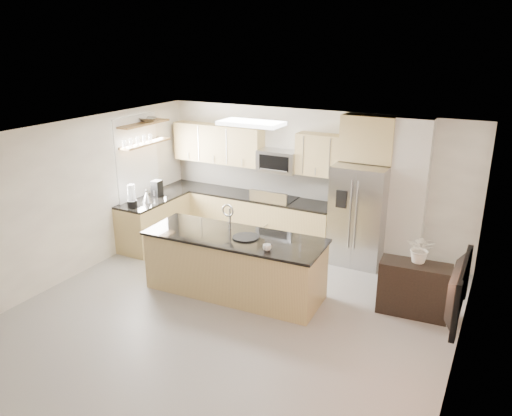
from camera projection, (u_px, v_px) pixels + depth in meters
The scene contains 27 objects.
floor at pixel (223, 322), 7.06m from camera, with size 6.50×6.50×0.00m, color gray.
ceiling at pixel (219, 141), 6.22m from camera, with size 6.00×6.50×0.02m, color silver.
wall_back at pixel (311, 179), 9.37m from camera, with size 6.00×0.02×2.60m, color white.
wall_front at pixel (5, 376), 3.92m from camera, with size 6.00×0.02×2.60m, color white.
wall_left at pixel (61, 204), 7.96m from camera, with size 0.02×6.50×2.60m, color white.
wall_right at pixel (461, 286), 5.32m from camera, with size 0.02×6.50×2.60m, color white.
back_counter at pixel (246, 216), 9.90m from camera, with size 3.55×0.66×1.44m.
left_counter at pixel (154, 221), 9.64m from camera, with size 0.66×1.50×0.92m.
range at pixel (275, 221), 9.62m from camera, with size 0.76×0.64×1.14m.
upper_cabinets at pixel (246, 147), 9.63m from camera, with size 3.50×0.33×0.75m.
microwave at pixel (278, 161), 9.35m from camera, with size 0.76×0.40×0.40m.
refrigerator at pixel (359, 215), 8.72m from camera, with size 0.92×0.78×1.78m.
partition_column at pixel (409, 195), 8.44m from camera, with size 0.60×0.30×2.60m, color beige.
window at pixel (137, 159), 9.39m from camera, with size 0.04×1.15×1.65m.
shelf_lower at pixel (145, 143), 9.32m from camera, with size 0.30×1.20×0.04m, color brown.
shelf_upper at pixel (143, 124), 9.20m from camera, with size 0.30×1.20×0.04m, color brown.
ceiling_fixture at pixel (251, 123), 7.75m from camera, with size 1.00×0.50×0.06m, color white.
island at pixel (235, 264), 7.75m from camera, with size 2.82×1.13×1.39m.
credenza at pixel (414, 289), 7.18m from camera, with size 0.99×0.41×0.79m, color black.
cup at pixel (267, 247), 7.05m from camera, with size 0.12×0.12×0.09m, color white.
platter at pixel (246, 237), 7.51m from camera, with size 0.40×0.40×0.02m, color black.
blender at pixel (132, 197), 8.96m from camera, with size 0.18×0.18×0.42m.
kettle at pixel (147, 197), 9.25m from camera, with size 0.19×0.19×0.24m.
coffee_maker at pixel (157, 189), 9.59m from camera, with size 0.18×0.21×0.31m.
bowl at pixel (148, 119), 9.30m from camera, with size 0.40×0.40×0.10m, color #A7A7A9.
flower_vase at pixel (422, 242), 7.00m from camera, with size 0.57×0.50×0.63m, color silver.
television at pixel (450, 288), 5.18m from camera, with size 1.08×0.14×0.62m, color black.
Camera 1 is at (3.27, -5.24, 3.81)m, focal length 35.00 mm.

